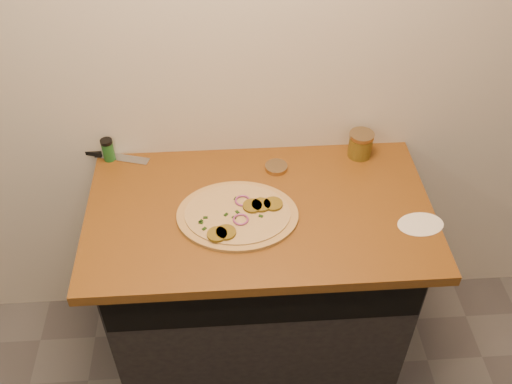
{
  "coord_description": "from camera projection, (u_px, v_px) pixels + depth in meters",
  "views": [
    {
      "loc": [
        -0.11,
        0.01,
        2.28
      ],
      "look_at": [
        -0.01,
        1.45,
        0.95
      ],
      "focal_mm": 40.0,
      "sensor_mm": 36.0,
      "label": 1
    }
  ],
  "objects": [
    {
      "name": "salsa_jar",
      "position": [
        360.0,
        144.0,
        2.15
      ],
      "size": [
        0.09,
        0.09,
        0.1
      ],
      "color": "maroon",
      "rests_on": "countertop"
    },
    {
      "name": "spice_shaker",
      "position": [
        108.0,
        150.0,
        2.14
      ],
      "size": [
        0.05,
        0.05,
        0.09
      ],
      "color": "#1C5922",
      "rests_on": "countertop"
    },
    {
      "name": "chefs_knife",
      "position": [
        104.0,
        155.0,
        2.18
      ],
      "size": [
        0.3,
        0.12,
        0.02
      ],
      "color": "#B7BAC1",
      "rests_on": "countertop"
    },
    {
      "name": "flour_spill",
      "position": [
        420.0,
        224.0,
        1.92
      ],
      "size": [
        0.18,
        0.18,
        0.0
      ],
      "primitive_type": "cylinder",
      "rotation": [
        0.0,
        0.0,
        0.11
      ],
      "color": "silver",
      "rests_on": "countertop"
    },
    {
      "name": "pizza",
      "position": [
        238.0,
        215.0,
        1.94
      ],
      "size": [
        0.43,
        0.43,
        0.03
      ],
      "color": "tan",
      "rests_on": "countertop"
    },
    {
      "name": "countertop",
      "position": [
        259.0,
        211.0,
        1.99
      ],
      "size": [
        1.2,
        0.7,
        0.04
      ],
      "primitive_type": "cube",
      "color": "brown",
      "rests_on": "cabinet"
    },
    {
      "name": "mason_jar_lid",
      "position": [
        276.0,
        167.0,
        2.12
      ],
      "size": [
        0.1,
        0.1,
        0.02
      ],
      "primitive_type": "cylinder",
      "rotation": [
        0.0,
        0.0,
        -0.3
      ],
      "color": "#9E835B",
      "rests_on": "countertop"
    },
    {
      "name": "cabinet",
      "position": [
        258.0,
        285.0,
        2.32
      ],
      "size": [
        1.1,
        0.6,
        0.86
      ],
      "primitive_type": "cube",
      "color": "black",
      "rests_on": "ground"
    }
  ]
}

